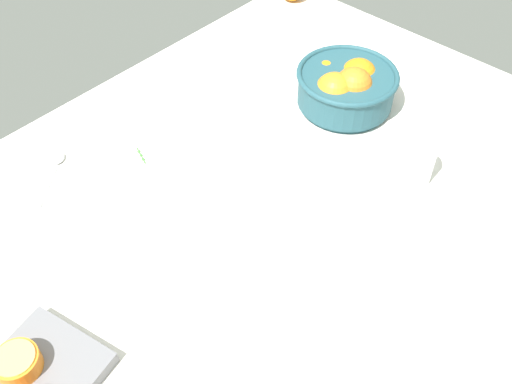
% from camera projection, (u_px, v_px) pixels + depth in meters
% --- Properties ---
extents(ground_plane, '(1.46, 1.08, 0.03)m').
position_uv_depth(ground_plane, '(258.00, 219.00, 1.08)').
color(ground_plane, silver).
extents(fruit_bowl, '(0.22, 0.22, 0.11)m').
position_uv_depth(fruit_bowl, '(346.00, 87.00, 1.25)').
color(fruit_bowl, '#234C56').
rests_on(fruit_bowl, ground_plane).
extents(juice_glass, '(0.07, 0.07, 0.09)m').
position_uv_depth(juice_glass, '(415.00, 164.00, 1.10)').
color(juice_glass, white).
rests_on(juice_glass, ground_plane).
extents(orange_half_1, '(0.07, 0.07, 0.03)m').
position_uv_depth(orange_half_1, '(17.00, 363.00, 0.82)').
color(orange_half_1, orange).
rests_on(orange_half_1, cutting_board).
extents(spoon, '(0.12, 0.10, 0.01)m').
position_uv_depth(spoon, '(54.00, 170.00, 1.14)').
color(spoon, silver).
rests_on(spoon, ground_plane).
extents(herb_sprig_0, '(0.02, 0.05, 0.01)m').
position_uv_depth(herb_sprig_0, '(141.00, 155.00, 1.17)').
color(herb_sprig_0, '#407935').
rests_on(herb_sprig_0, ground_plane).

